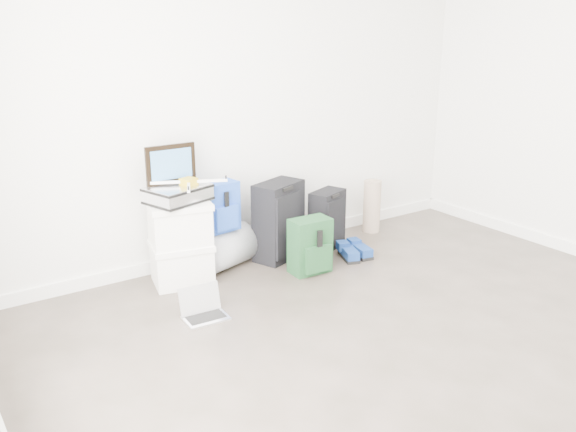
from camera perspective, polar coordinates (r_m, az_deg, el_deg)
ground at (r=3.59m, az=17.76°, el=-15.03°), size 5.00×5.00×0.00m
room_envelope at (r=3.06m, az=20.60°, el=13.44°), size 4.52×5.02×2.71m
boxes_stack at (r=4.61m, az=-10.00°, el=-2.46°), size 0.51×0.45×0.64m
briefcase at (r=4.50m, az=-10.25°, el=2.04°), size 0.49×0.42×0.12m
painting at (r=4.53m, az=-10.91°, el=4.80°), size 0.38×0.03×0.29m
drone at (r=4.49m, az=-9.28°, el=3.20°), size 0.51×0.51×0.05m
duffel_bag at (r=4.88m, az=-6.34°, el=-3.08°), size 0.61×0.47×0.33m
blue_backpack at (r=4.74m, az=-6.32°, el=0.79°), size 0.30×0.23×0.39m
large_suitcase at (r=5.00m, az=-0.84°, el=-0.47°), size 0.48×0.39×0.65m
green_backpack at (r=4.76m, az=2.14°, el=-2.91°), size 0.32×0.24×0.44m
carry_on at (r=5.26m, az=3.72°, el=-0.36°), size 0.37×0.31×0.51m
shoes at (r=5.15m, az=6.24°, el=-3.36°), size 0.30×0.30×0.09m
rolled_rug at (r=5.74m, az=7.85°, el=0.92°), size 0.16×0.16×0.49m
laptop at (r=4.17m, az=-7.94°, el=-8.69°), size 0.30×0.22×0.20m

